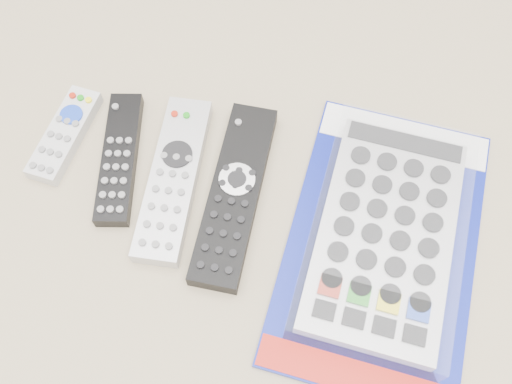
# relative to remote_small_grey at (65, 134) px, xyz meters

# --- Properties ---
(remote_small_grey) EXTENTS (0.06, 0.14, 0.02)m
(remote_small_grey) POSITION_rel_remote_small_grey_xyz_m (0.00, 0.00, 0.00)
(remote_small_grey) COLOR #BCBCBE
(remote_small_grey) RESTS_ON ground
(remote_slim_black) EXTENTS (0.07, 0.19, 0.02)m
(remote_slim_black) POSITION_rel_remote_small_grey_xyz_m (0.08, -0.02, -0.00)
(remote_slim_black) COLOR black
(remote_slim_black) RESTS_ON ground
(remote_silver_dvd) EXTENTS (0.06, 0.23, 0.03)m
(remote_silver_dvd) POSITION_rel_remote_small_grey_xyz_m (0.16, -0.04, 0.00)
(remote_silver_dvd) COLOR #B3B3B7
(remote_silver_dvd) RESTS_ON ground
(remote_large_black) EXTENTS (0.07, 0.25, 0.03)m
(remote_large_black) POSITION_rel_remote_small_grey_xyz_m (0.23, -0.05, 0.00)
(remote_large_black) COLOR black
(remote_large_black) RESTS_ON ground
(jumbo_remote_packaged) EXTENTS (0.27, 0.39, 0.05)m
(jumbo_remote_packaged) POSITION_rel_remote_small_grey_xyz_m (0.42, -0.08, 0.01)
(jumbo_remote_packaged) COLOR #0C198E
(jumbo_remote_packaged) RESTS_ON ground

